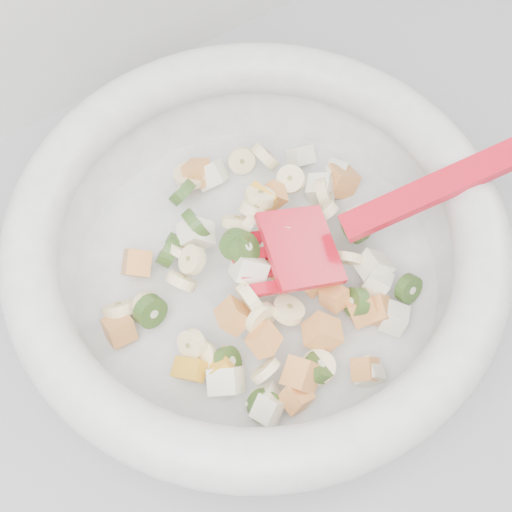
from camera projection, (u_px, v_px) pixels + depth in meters
counter at (274, 433)px, 0.99m from camera, size 2.00×0.60×0.90m
mixing_bowl at (257, 250)px, 0.55m from camera, size 0.46×0.38×0.14m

